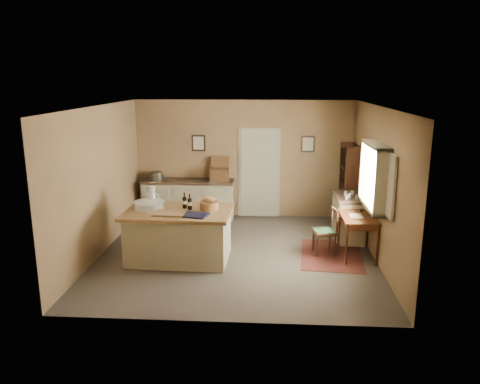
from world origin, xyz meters
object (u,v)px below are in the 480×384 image
(sideboard, at_px, (189,198))
(writing_desk, at_px, (358,221))
(right_cabinet, at_px, (349,217))
(work_island, at_px, (179,233))
(shelving_unit, at_px, (350,186))
(desk_chair, at_px, (324,232))

(sideboard, relative_size, writing_desk, 2.12)
(right_cabinet, bearing_deg, work_island, -158.01)
(writing_desk, relative_size, shelving_unit, 0.55)
(desk_chair, height_order, right_cabinet, right_cabinet)
(work_island, xyz_separation_m, right_cabinet, (3.22, 1.30, -0.02))
(desk_chair, xyz_separation_m, shelving_unit, (0.73, 1.75, 0.48))
(writing_desk, bearing_deg, shelving_unit, 85.37)
(work_island, distance_m, right_cabinet, 3.47)
(work_island, xyz_separation_m, writing_desk, (3.22, 0.35, 0.19))
(work_island, bearing_deg, writing_desk, 8.15)
(right_cabinet, bearing_deg, desk_chair, -123.86)
(writing_desk, distance_m, right_cabinet, 0.97)
(sideboard, bearing_deg, writing_desk, -32.07)
(shelving_unit, bearing_deg, work_island, -147.08)
(desk_chair, relative_size, right_cabinet, 0.82)
(desk_chair, height_order, shelving_unit, shelving_unit)
(sideboard, bearing_deg, work_island, -84.51)
(desk_chair, bearing_deg, work_island, 178.59)
(writing_desk, xyz_separation_m, desk_chair, (-0.58, 0.08, -0.25))
(writing_desk, xyz_separation_m, right_cabinet, (-0.00, 0.95, -0.22))
(sideboard, xyz_separation_m, writing_desk, (3.46, -2.17, 0.19))
(writing_desk, relative_size, desk_chair, 1.18)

